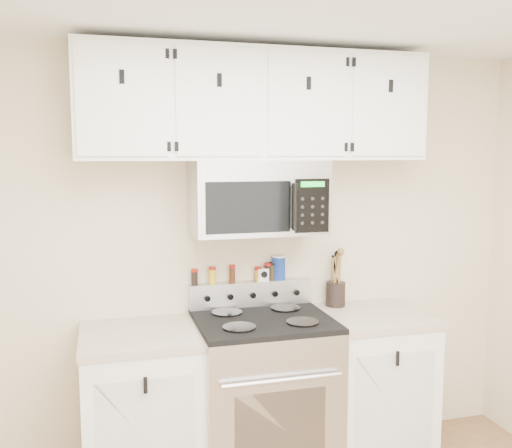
{
  "coord_description": "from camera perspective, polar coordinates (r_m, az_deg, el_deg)",
  "views": [
    {
      "loc": [
        -0.88,
        -1.59,
        1.88
      ],
      "look_at": [
        -0.04,
        1.45,
        1.49
      ],
      "focal_mm": 40.0,
      "sensor_mm": 36.0,
      "label": 1
    }
  ],
  "objects": [
    {
      "name": "salt_canister",
      "position": [
        3.54,
        2.29,
        -4.37
      ],
      "size": [
        0.08,
        0.08,
        0.15
      ],
      "color": "navy",
      "rests_on": "range"
    },
    {
      "name": "upper_cabinets",
      "position": [
        3.31,
        0.04,
        11.78
      ],
      "size": [
        2.0,
        0.35,
        0.62
      ],
      "color": "white",
      "rests_on": "back_wall"
    },
    {
      "name": "range",
      "position": [
        3.44,
        0.75,
        -16.78
      ],
      "size": [
        0.76,
        0.65,
        1.1
      ],
      "color": "#B7B7BA",
      "rests_on": "floor"
    },
    {
      "name": "kitchen_timer",
      "position": [
        3.52,
        0.7,
        -5.07
      ],
      "size": [
        0.07,
        0.06,
        0.08
      ],
      "primitive_type": "cube",
      "rotation": [
        0.0,
        0.0,
        -0.1
      ],
      "color": "white",
      "rests_on": "range"
    },
    {
      "name": "spice_jar_2",
      "position": [
        3.47,
        -2.39,
        -4.98
      ],
      "size": [
        0.04,
        0.04,
        0.11
      ],
      "color": "#42220F",
      "rests_on": "range"
    },
    {
      "name": "base_cabinet_left",
      "position": [
        3.36,
        -11.32,
        -17.99
      ],
      "size": [
        0.64,
        0.62,
        0.92
      ],
      "color": "white",
      "rests_on": "floor"
    },
    {
      "name": "base_cabinet_right",
      "position": [
        3.71,
        11.34,
        -15.55
      ],
      "size": [
        0.64,
        0.62,
        0.92
      ],
      "color": "white",
      "rests_on": "floor"
    },
    {
      "name": "spice_jar_1",
      "position": [
        3.44,
        -4.4,
        -5.13
      ],
      "size": [
        0.04,
        0.04,
        0.1
      ],
      "color": "yellow",
      "rests_on": "range"
    },
    {
      "name": "spice_jar_6",
      "position": [
        3.55,
        2.34,
        -4.82
      ],
      "size": [
        0.04,
        0.04,
        0.09
      ],
      "color": "gold",
      "rests_on": "range"
    },
    {
      "name": "utensil_crock",
      "position": [
        3.66,
        7.96,
        -6.76
      ],
      "size": [
        0.12,
        0.12,
        0.35
      ],
      "color": "black",
      "rests_on": "base_cabinet_right"
    },
    {
      "name": "spice_jar_3",
      "position": [
        3.51,
        0.23,
        -5.0
      ],
      "size": [
        0.04,
        0.04,
        0.09
      ],
      "color": "#C48217",
      "rests_on": "range"
    },
    {
      "name": "spice_jar_4",
      "position": [
        3.53,
        1.22,
        -4.78
      ],
      "size": [
        0.05,
        0.05,
        0.11
      ],
      "color": "black",
      "rests_on": "range"
    },
    {
      "name": "spice_jar_5",
      "position": [
        3.53,
        1.6,
        -4.74
      ],
      "size": [
        0.05,
        0.05,
        0.11
      ],
      "color": "#38280D",
      "rests_on": "range"
    },
    {
      "name": "back_wall",
      "position": [
        3.51,
        -0.68,
        -3.25
      ],
      "size": [
        3.5,
        0.01,
        2.5
      ],
      "primitive_type": "cube",
      "color": "beige",
      "rests_on": "floor"
    },
    {
      "name": "microwave",
      "position": [
        3.28,
        0.17,
        2.72
      ],
      "size": [
        0.76,
        0.44,
        0.42
      ],
      "color": "#9E9EA3",
      "rests_on": "back_wall"
    },
    {
      "name": "spice_jar_0",
      "position": [
        3.43,
        -6.17,
        -5.27
      ],
      "size": [
        0.04,
        0.04,
        0.1
      ],
      "color": "black",
      "rests_on": "range"
    }
  ]
}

